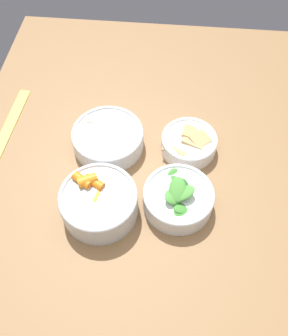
{
  "coord_description": "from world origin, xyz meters",
  "views": [
    {
      "loc": [
        -0.41,
        -0.03,
        1.52
      ],
      "look_at": [
        0.07,
        0.01,
        0.8
      ],
      "focal_mm": 40.0,
      "sensor_mm": 36.0,
      "label": 1
    }
  ],
  "objects": [
    {
      "name": "ground_plane",
      "position": [
        0.0,
        0.0,
        0.0
      ],
      "size": [
        10.0,
        10.0,
        0.0
      ],
      "primitive_type": "plane",
      "color": "#2D2D33"
    },
    {
      "name": "dining_table",
      "position": [
        0.0,
        0.0,
        0.67
      ],
      "size": [
        1.32,
        0.93,
        0.77
      ],
      "color": "olive",
      "rests_on": "ground_plane"
    },
    {
      "name": "bowl_carrots",
      "position": [
        -0.03,
        0.1,
        0.81
      ],
      "size": [
        0.17,
        0.17,
        0.08
      ],
      "color": "silver",
      "rests_on": "dining_table"
    },
    {
      "name": "bowl_greens",
      "position": [
        0.0,
        -0.07,
        0.8
      ],
      "size": [
        0.16,
        0.16,
        0.08
      ],
      "color": "silver",
      "rests_on": "dining_table"
    },
    {
      "name": "bowl_beans_hotdog",
      "position": [
        0.15,
        0.11,
        0.8
      ],
      "size": [
        0.17,
        0.17,
        0.05
      ],
      "color": "silver",
      "rests_on": "dining_table"
    },
    {
      "name": "bowl_cookies",
      "position": [
        0.16,
        -0.09,
        0.8
      ],
      "size": [
        0.14,
        0.14,
        0.05
      ],
      "color": "white",
      "rests_on": "dining_table"
    },
    {
      "name": "ruler",
      "position": [
        0.16,
        0.38,
        0.77
      ],
      "size": [
        0.32,
        0.05,
        0.0
      ],
      "color": "#EADB4C",
      "rests_on": "dining_table"
    }
  ]
}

